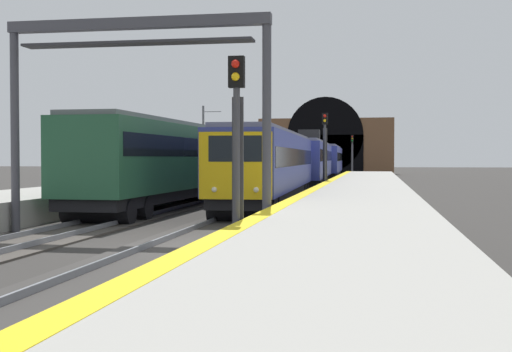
{
  "coord_description": "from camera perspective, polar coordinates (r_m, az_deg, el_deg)",
  "views": [
    {
      "loc": [
        -17.85,
        -5.22,
        2.45
      ],
      "look_at": [
        14.07,
        0.41,
        1.58
      ],
      "focal_mm": 47.74,
      "sensor_mm": 36.0,
      "label": 1
    }
  ],
  "objects": [
    {
      "name": "train_adjacent_platform",
      "position": [
        41.9,
        -3.6,
        1.43
      ],
      "size": [
        37.25,
        3.26,
        5.04
      ],
      "rotation": [
        0.0,
        0.0,
        -0.02
      ],
      "color": "#235638",
      "rests_on": "ground_plane"
    },
    {
      "name": "catenary_mast_near",
      "position": [
        68.69,
        -4.42,
        2.78
      ],
      "size": [
        0.22,
        1.96,
        7.67
      ],
      "color": "#595B60",
      "rests_on": "ground_plane"
    },
    {
      "name": "track_adjacent_line",
      "position": [
        20.53,
        -18.86,
        -5.28
      ],
      "size": [
        160.0,
        2.79,
        0.21
      ],
      "color": "#423D38",
      "rests_on": "ground_plane"
    },
    {
      "name": "platform_right_edge_strip",
      "position": [
        18.14,
        0.86,
        -3.1
      ],
      "size": [
        112.0,
        0.5,
        0.01
      ],
      "primitive_type": "cube",
      "color": "yellow",
      "rests_on": "platform_right"
    },
    {
      "name": "overhead_signal_gantry",
      "position": [
        22.26,
        -10.0,
        8.7
      ],
      "size": [
        0.7,
        8.71,
        6.9
      ],
      "color": "#3F3F47",
      "rests_on": "ground_plane"
    },
    {
      "name": "platform_right",
      "position": [
        17.97,
        7.63,
        -4.74
      ],
      "size": [
        112.0,
        4.78,
        0.98
      ],
      "primitive_type": "cube",
      "color": "#9E9B93",
      "rests_on": "ground_plane"
    },
    {
      "name": "train_main_approaching",
      "position": [
        53.99,
        4.47,
        1.22
      ],
      "size": [
        59.8,
        3.28,
        4.66
      ],
      "rotation": [
        0.0,
        0.0,
        3.17
      ],
      "color": "navy",
      "rests_on": "ground_plane"
    },
    {
      "name": "ground_plane",
      "position": [
        18.76,
        -6.28,
        -5.98
      ],
      "size": [
        320.0,
        320.0,
        0.0
      ],
      "primitive_type": "plane",
      "color": "#302D2B"
    },
    {
      "name": "railway_signal_far",
      "position": [
        96.32,
        8.07,
        2.09
      ],
      "size": [
        0.39,
        0.38,
        5.63
      ],
      "rotation": [
        0.0,
        0.0,
        3.14
      ],
      "color": "#4C4C54",
      "rests_on": "ground_plane"
    },
    {
      "name": "railway_signal_near",
      "position": [
        16.3,
        -1.62,
        3.02
      ],
      "size": [
        0.39,
        0.38,
        4.87
      ],
      "rotation": [
        0.0,
        0.0,
        3.14
      ],
      "color": "#38383D",
      "rests_on": "ground_plane"
    },
    {
      "name": "tunnel_portal",
      "position": [
        103.72,
        5.85,
        2.53
      ],
      "size": [
        2.2,
        20.39,
        11.6
      ],
      "color": "brown",
      "rests_on": "ground_plane"
    },
    {
      "name": "railway_signal_mid",
      "position": [
        44.56,
        5.79,
        2.41
      ],
      "size": [
        0.39,
        0.38,
        5.36
      ],
      "rotation": [
        0.0,
        0.0,
        3.14
      ],
      "color": "#38383D",
      "rests_on": "ground_plane"
    },
    {
      "name": "track_main_line",
      "position": [
        18.75,
        -6.28,
        -5.85
      ],
      "size": [
        160.0,
        3.04,
        0.21
      ],
      "color": "#383533",
      "rests_on": "ground_plane"
    }
  ]
}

